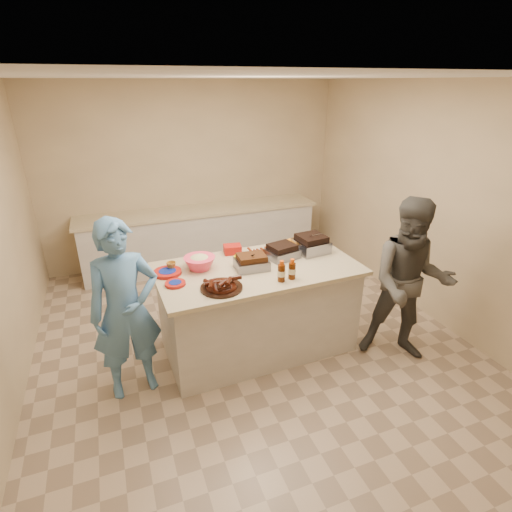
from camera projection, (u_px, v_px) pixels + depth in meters
name	position (u px, v px, depth m)	size (l,w,h in m)	color
room	(250.00, 340.00, 4.48)	(4.50, 5.00, 2.70)	tan
back_counter	(202.00, 237.00, 6.18)	(3.60, 0.64, 0.90)	beige
island	(258.00, 345.00, 4.39)	(2.02, 1.06, 0.96)	beige
rib_platter	(222.00, 289.00, 3.59)	(0.38, 0.38, 0.15)	#381006
pulled_pork_tray	(252.00, 269.00, 3.97)	(0.32, 0.24, 0.10)	#47230F
brisket_tray	(282.00, 258.00, 4.21)	(0.31, 0.26, 0.09)	black
roasting_pan	(311.00, 252.00, 4.37)	(0.32, 0.32, 0.13)	gray
coleslaw_bowl	(200.00, 269.00, 3.97)	(0.31, 0.31, 0.21)	#FF3E5F
sausage_plate	(260.00, 255.00, 4.28)	(0.29, 0.29, 0.05)	silver
mac_cheese_dish	(294.00, 247.00, 4.48)	(0.29, 0.21, 0.08)	orange
bbq_bottle_a	(281.00, 281.00, 3.72)	(0.07, 0.07, 0.21)	#431A04
bbq_bottle_b	(292.00, 278.00, 3.77)	(0.07, 0.07, 0.20)	#431A04
mustard_bottle	(236.00, 265.00, 4.05)	(0.05, 0.05, 0.13)	#FDE006
sauce_bowl	(254.00, 263.00, 4.10)	(0.15, 0.05, 0.15)	silver
plate_stack_large	(168.00, 274.00, 3.86)	(0.27, 0.27, 0.03)	#A2140E
plate_stack_small	(175.00, 285.00, 3.65)	(0.19, 0.19, 0.03)	#A2140E
plastic_cup	(172.00, 270.00, 3.93)	(0.09, 0.09, 0.09)	#AF7625
basket_stack	(233.00, 253.00, 4.32)	(0.18, 0.14, 0.09)	#A2140E
guest_blue	(137.00, 387.00, 3.80)	(0.61, 1.68, 0.40)	#5086BD
guest_gray	(398.00, 353.00, 4.26)	(0.83, 1.70, 0.64)	#4C4A45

